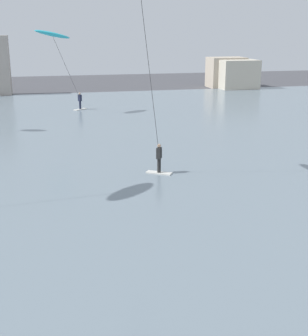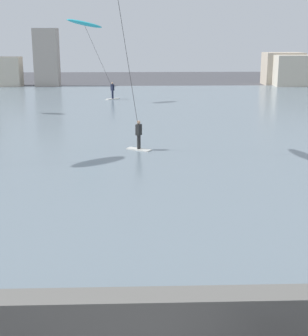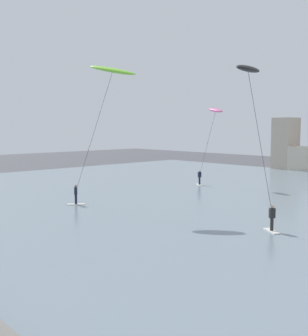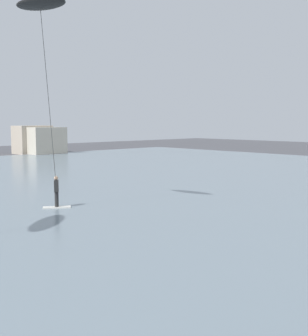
# 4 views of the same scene
# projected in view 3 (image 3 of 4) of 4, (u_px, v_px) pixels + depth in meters

# --- Properties ---
(kitesurfer_pink) EXTENTS (2.92, 2.71, 8.54)m
(kitesurfer_pink) POSITION_uv_depth(u_px,v_px,m) (213.00, 121.00, 44.21)
(kitesurfer_pink) COLOR silver
(kitesurfer_pink) RESTS_ON water_bay
(kitesurfer_black) EXTENTS (2.80, 3.20, 10.11)m
(kitesurfer_black) POSITION_uv_depth(u_px,v_px,m) (251.00, 85.00, 24.02)
(kitesurfer_black) COLOR silver
(kitesurfer_black) RESTS_ON water_bay
(kitesurfer_lime) EXTENTS (5.14, 4.12, 11.39)m
(kitesurfer_lime) POSITION_uv_depth(u_px,v_px,m) (110.00, 79.00, 31.83)
(kitesurfer_lime) COLOR silver
(kitesurfer_lime) RESTS_ON water_bay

